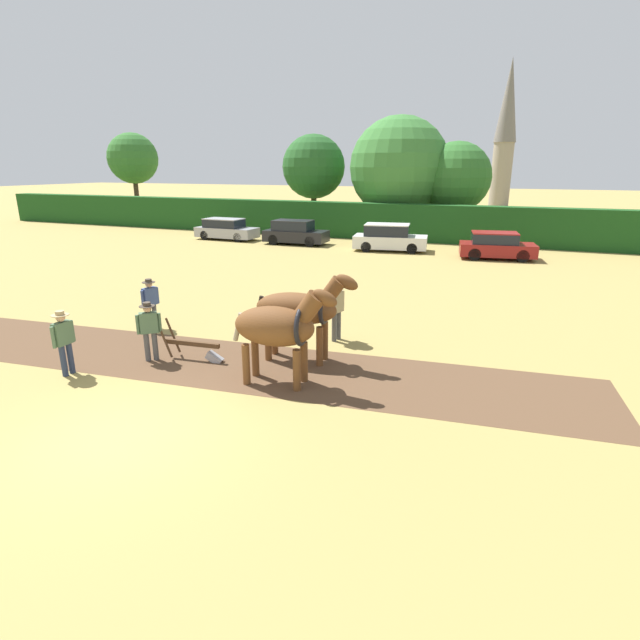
{
  "coord_description": "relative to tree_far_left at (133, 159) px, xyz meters",
  "views": [
    {
      "loc": [
        6.69,
        -6.33,
        4.93
      ],
      "look_at": [
        2.04,
        5.17,
        1.1
      ],
      "focal_mm": 28.0,
      "sensor_mm": 36.0,
      "label": 1
    }
  ],
  "objects": [
    {
      "name": "plow",
      "position": [
        26.94,
        -28.57,
        -5.29
      ],
      "size": [
        1.79,
        0.51,
        1.13
      ],
      "rotation": [
        0.0,
        0.0,
        0.1
      ],
      "color": "#4C331E",
      "rests_on": "ground"
    },
    {
      "name": "farmer_beside_team",
      "position": [
        29.8,
        -25.7,
        -4.56
      ],
      "size": [
        0.44,
        0.66,
        1.77
      ],
      "rotation": [
        0.0,
        0.0,
        -0.26
      ],
      "color": "#4C4C4C",
      "rests_on": "ground"
    },
    {
      "name": "church_spire",
      "position": [
        31.31,
        28.87,
        3.34
      ],
      "size": [
        2.63,
        2.63,
        17.1
      ],
      "color": "gray",
      "rests_on": "ground"
    },
    {
      "name": "draft_horse_lead_right",
      "position": [
        29.47,
        -27.53,
        -4.21
      ],
      "size": [
        2.87,
        1.08,
        2.46
      ],
      "rotation": [
        0.0,
        0.0,
        0.1
      ],
      "color": "brown",
      "rests_on": "ground"
    },
    {
      "name": "draft_horse_lead_left",
      "position": [
        29.62,
        -29.08,
        -4.2
      ],
      "size": [
        2.62,
        1.17,
        2.44
      ],
      "rotation": [
        0.0,
        0.0,
        0.1
      ],
      "color": "brown",
      "rests_on": "ground"
    },
    {
      "name": "tree_center",
      "position": [
        29.7,
        -0.69,
        -1.44
      ],
      "size": [
        4.98,
        4.98,
        6.67
      ],
      "color": "#423323",
      "rests_on": "ground"
    },
    {
      "name": "parked_car_left",
      "position": [
        20.66,
        -8.79,
        -4.86
      ],
      "size": [
        4.21,
        1.98,
        1.56
      ],
      "rotation": [
        0.0,
        0.0,
        0.05
      ],
      "color": "black",
      "rests_on": "ground"
    },
    {
      "name": "farmer_at_plow",
      "position": [
        25.82,
        -29.04,
        -4.7
      ],
      "size": [
        0.49,
        0.45,
        1.59
      ],
      "rotation": [
        0.0,
        0.0,
        -0.83
      ],
      "color": "#4C4C4C",
      "rests_on": "ground"
    },
    {
      "name": "hedgerow",
      "position": [
        27.89,
        -4.4,
        -4.37
      ],
      "size": [
        75.37,
        1.3,
        2.49
      ],
      "primitive_type": "cube",
      "color": "#194719",
      "rests_on": "ground"
    },
    {
      "name": "parked_car_center",
      "position": [
        33.3,
        -9.62,
        -4.9
      ],
      "size": [
        4.25,
        2.43,
        1.47
      ],
      "rotation": [
        0.0,
        0.0,
        0.16
      ],
      "color": "maroon",
      "rests_on": "ground"
    },
    {
      "name": "tree_center_left",
      "position": [
        25.58,
        -0.94,
        -0.75
      ],
      "size": [
        7.3,
        7.3,
        8.51
      ],
      "color": "brown",
      "rests_on": "ground"
    },
    {
      "name": "parked_car_center_left",
      "position": [
        27.1,
        -9.1,
        -4.84
      ],
      "size": [
        4.61,
        2.5,
        1.61
      ],
      "rotation": [
        0.0,
        0.0,
        0.16
      ],
      "color": "silver",
      "rests_on": "ground"
    },
    {
      "name": "farmer_onlooker_left",
      "position": [
        24.54,
        -30.57,
        -4.67
      ],
      "size": [
        0.41,
        0.64,
        1.63
      ],
      "rotation": [
        0.0,
        0.0,
        -0.01
      ],
      "color": "#28334C",
      "rests_on": "ground"
    },
    {
      "name": "tree_far_left",
      "position": [
        0.0,
        0.0,
        0.0
      ],
      "size": [
        4.6,
        4.6,
        7.94
      ],
      "color": "#423323",
      "rests_on": "ground"
    },
    {
      "name": "plowed_furrow_strip",
      "position": [
        26.15,
        -28.65,
        -5.61
      ],
      "size": [
        22.2,
        5.39,
        0.01
      ],
      "primitive_type": "cube",
      "rotation": [
        0.0,
        0.0,
        0.1
      ],
      "color": "brown",
      "rests_on": "ground"
    },
    {
      "name": "farmer_onlooker_right",
      "position": [
        24.01,
        -26.84,
        -4.69
      ],
      "size": [
        0.4,
        0.62,
        1.6
      ],
      "rotation": [
        0.0,
        0.0,
        -0.24
      ],
      "color": "#4C4C4C",
      "rests_on": "ground"
    },
    {
      "name": "tree_left",
      "position": [
        18.76,
        -1.03,
        -0.73
      ],
      "size": [
        4.91,
        4.91,
        7.36
      ],
      "color": "#4C3823",
      "rests_on": "ground"
    },
    {
      "name": "parked_car_far_left",
      "position": [
        15.26,
        -8.63,
        -4.91
      ],
      "size": [
        4.39,
        1.79,
        1.45
      ],
      "rotation": [
        0.0,
        0.0,
        -0.02
      ],
      "color": "#9E9EA8",
      "rests_on": "ground"
    },
    {
      "name": "ground_plane",
      "position": [
        27.89,
        -32.49,
        -5.61
      ],
      "size": [
        240.0,
        240.0,
        0.0
      ],
      "primitive_type": "plane",
      "color": "#998447"
    }
  ]
}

